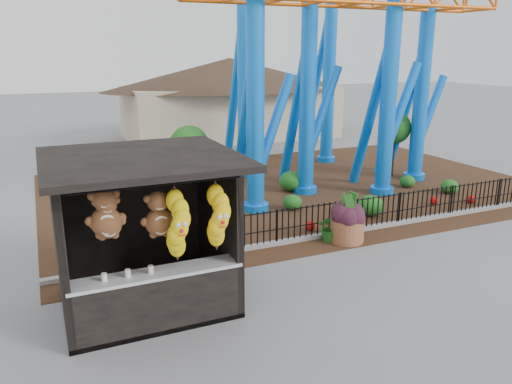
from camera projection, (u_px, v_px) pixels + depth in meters
name	position (u px, v px, depth m)	size (l,w,h in m)	color
ground	(306.00, 301.00, 10.25)	(120.00, 120.00, 0.00)	slate
mulch_bed	(295.00, 187.00, 18.85)	(18.00, 12.00, 0.02)	#331E11
curb	(376.00, 227.00, 14.43)	(18.00, 0.18, 0.12)	gray
prize_booth	(146.00, 238.00, 9.45)	(3.50, 3.40, 3.12)	black
picket_fence	(402.00, 208.00, 14.66)	(12.20, 0.06, 1.00)	black
roller_coaster	(323.00, 8.00, 17.74)	(11.00, 6.37, 10.82)	#0E71EE
terracotta_planter	(347.00, 230.00, 13.38)	(0.90, 0.90, 0.64)	#935635
planter_foliage	(348.00, 208.00, 13.21)	(0.70, 0.70, 0.64)	#331421
potted_plant	(330.00, 228.00, 13.40)	(0.70, 0.61, 0.78)	#2C5C1B
landscaping	(346.00, 191.00, 17.17)	(6.99, 4.57, 0.73)	#1C5519
pavilion	(230.00, 85.00, 29.36)	(15.00, 15.00, 4.80)	#BFAD8C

